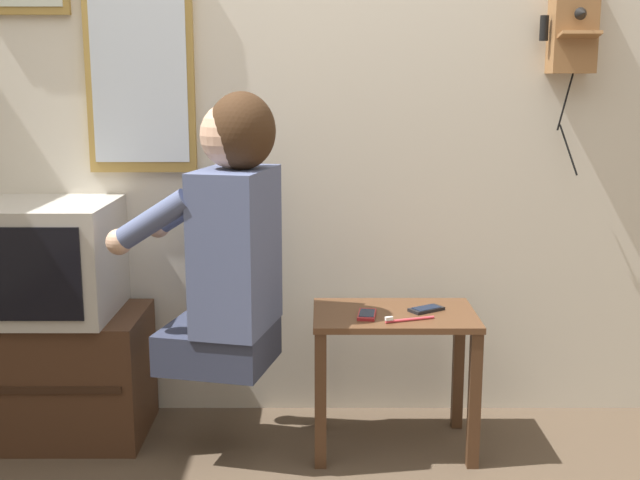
{
  "coord_description": "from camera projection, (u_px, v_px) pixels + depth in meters",
  "views": [
    {
      "loc": [
        0.09,
        -2.11,
        1.31
      ],
      "look_at": [
        0.08,
        0.56,
        0.78
      ],
      "focal_mm": 45.0,
      "sensor_mm": 36.0,
      "label": 1
    }
  ],
  "objects": [
    {
      "name": "cell_phone_held",
      "position": [
        370.0,
        314.0,
        2.78
      ],
      "size": [
        0.08,
        0.13,
        0.01
      ],
      "rotation": [
        0.0,
        0.0,
        -0.13
      ],
      "color": "maroon",
      "rests_on": "side_table"
    },
    {
      "name": "wall_back",
      "position": [
        299.0,
        90.0,
        3.04
      ],
      "size": [
        6.8,
        0.05,
        2.55
      ],
      "color": "beige",
      "rests_on": "ground_plane"
    },
    {
      "name": "cell_phone_spare",
      "position": [
        429.0,
        309.0,
        2.84
      ],
      "size": [
        0.14,
        0.12,
        0.01
      ],
      "rotation": [
        0.0,
        0.0,
        -1.0
      ],
      "color": "black",
      "rests_on": "side_table"
    },
    {
      "name": "tv_stand",
      "position": [
        53.0,
        374.0,
        2.99
      ],
      "size": [
        0.71,
        0.43,
        0.47
      ],
      "color": "#422819",
      "rests_on": "ground_plane"
    },
    {
      "name": "side_table",
      "position": [
        397.0,
        342.0,
        2.85
      ],
      "size": [
        0.57,
        0.38,
        0.51
      ],
      "color": "#51331E",
      "rests_on": "ground_plane"
    },
    {
      "name": "wall_phone_antique",
      "position": [
        577.0,
        20.0,
        2.9
      ],
      "size": [
        0.2,
        0.19,
        0.79
      ],
      "color": "olive"
    },
    {
      "name": "wall_mirror",
      "position": [
        143.0,
        65.0,
        2.98
      ],
      "size": [
        0.4,
        0.04,
        0.79
      ],
      "color": "olive"
    },
    {
      "name": "toothbrush",
      "position": [
        409.0,
        319.0,
        2.72
      ],
      "size": [
        0.17,
        0.07,
        0.02
      ],
      "rotation": [
        0.0,
        0.0,
        1.9
      ],
      "color": "#D83F4C",
      "rests_on": "side_table"
    },
    {
      "name": "television",
      "position": [
        46.0,
        258.0,
        2.91
      ],
      "size": [
        0.52,
        0.49,
        0.41
      ],
      "color": "#ADA89E",
      "rests_on": "tv_stand"
    },
    {
      "name": "person",
      "position": [
        232.0,
        235.0,
        2.7
      ],
      "size": [
        0.58,
        0.47,
        0.94
      ],
      "rotation": [
        0.0,
        0.0,
        1.34
      ],
      "color": "#2D3347",
      "rests_on": "ground_plane"
    }
  ]
}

